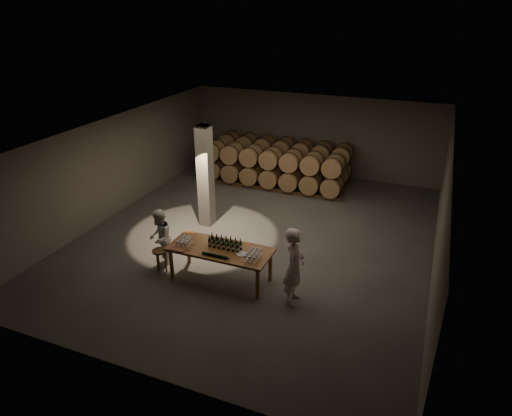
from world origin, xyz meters
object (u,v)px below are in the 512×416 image
at_px(notebook_near, 180,249).
at_px(stool, 160,254).
at_px(tasting_table, 220,252).
at_px(bottle_cluster, 225,244).
at_px(person_man, 294,266).
at_px(person_woman, 160,238).
at_px(plate, 242,254).

height_order(notebook_near, stool, notebook_near).
xyz_separation_m(tasting_table, bottle_cluster, (0.10, 0.07, 0.22)).
height_order(stool, person_man, person_man).
distance_m(tasting_table, bottle_cluster, 0.25).
xyz_separation_m(stool, person_woman, (-0.21, 0.37, 0.26)).
xyz_separation_m(tasting_table, person_man, (1.99, -0.19, 0.17)).
distance_m(bottle_cluster, person_man, 1.91).
bearing_deg(plate, notebook_near, -165.50).
height_order(tasting_table, person_man, person_man).
bearing_deg(tasting_table, notebook_near, -153.34).
bearing_deg(stool, person_woman, 120.02).
height_order(bottle_cluster, notebook_near, bottle_cluster).
height_order(tasting_table, stool, tasting_table).
bearing_deg(plate, tasting_table, 174.59).
bearing_deg(bottle_cluster, tasting_table, -143.37).
bearing_deg(notebook_near, tasting_table, 23.91).
distance_m(notebook_near, stool, 0.83).
xyz_separation_m(plate, stool, (-2.22, -0.23, -0.38)).
distance_m(tasting_table, person_man, 2.00).
bearing_deg(tasting_table, stool, -169.88).
distance_m(bottle_cluster, notebook_near, 1.12).
distance_m(bottle_cluster, plate, 0.54).
distance_m(notebook_near, person_man, 2.89).
relative_size(stool, person_man, 0.34).
relative_size(tasting_table, plate, 9.88).
bearing_deg(tasting_table, bottle_cluster, 36.63).
height_order(bottle_cluster, person_woman, person_woman).
relative_size(plate, person_man, 0.14).
distance_m(tasting_table, plate, 0.63).
distance_m(plate, person_woman, 2.44).
height_order(notebook_near, person_man, person_man).
distance_m(plate, person_man, 1.38).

